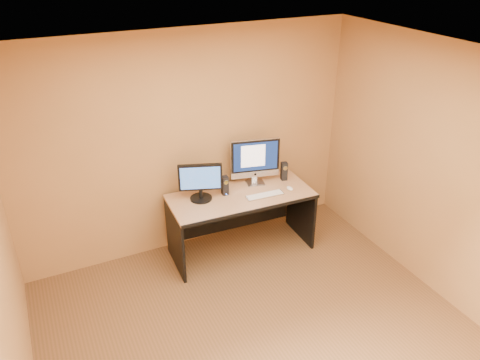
{
  "coord_description": "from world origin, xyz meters",
  "views": [
    {
      "loc": [
        -1.62,
        -2.69,
        3.41
      ],
      "look_at": [
        0.38,
        1.43,
        1.02
      ],
      "focal_mm": 35.0,
      "sensor_mm": 36.0,
      "label": 1
    }
  ],
  "objects": [
    {
      "name": "second_monitor",
      "position": [
        -0.01,
        1.64,
        0.98
      ],
      "size": [
        0.55,
        0.4,
        0.44
      ],
      "primitive_type": null,
      "rotation": [
        0.0,
        0.0,
        -0.34
      ],
      "color": "black",
      "rests_on": "desk"
    },
    {
      "name": "keyboard",
      "position": [
        0.68,
        1.39,
        0.78
      ],
      "size": [
        0.45,
        0.15,
        0.02
      ],
      "primitive_type": "cube",
      "rotation": [
        0.0,
        0.0,
        -0.06
      ],
      "color": "#B3B4B8",
      "rests_on": "desk"
    },
    {
      "name": "mouse",
      "position": [
        1.01,
        1.39,
        0.79
      ],
      "size": [
        0.06,
        0.11,
        0.04
      ],
      "primitive_type": "ellipsoid",
      "rotation": [
        0.0,
        0.0,
        0.01
      ],
      "color": "white",
      "rests_on": "desk"
    },
    {
      "name": "cable_b",
      "position": [
        0.69,
        1.85,
        0.77
      ],
      "size": [
        0.12,
        0.15,
        0.01
      ],
      "primitive_type": "cylinder",
      "rotation": [
        1.57,
        0.0,
        -0.69
      ],
      "color": "black",
      "rests_on": "desk"
    },
    {
      "name": "ceiling",
      "position": [
        0.0,
        0.0,
        2.6
      ],
      "size": [
        4.0,
        4.0,
        0.0
      ],
      "primitive_type": "plane",
      "color": "white",
      "rests_on": "walls"
    },
    {
      "name": "desk",
      "position": [
        0.44,
        1.53,
        0.38
      ],
      "size": [
        1.69,
        0.8,
        0.77
      ],
      "primitive_type": null,
      "rotation": [
        0.0,
        0.0,
        -0.05
      ],
      "color": "tan",
      "rests_on": "ground"
    },
    {
      "name": "speaker_left",
      "position": [
        0.28,
        1.63,
        0.88
      ],
      "size": [
        0.07,
        0.08,
        0.23
      ],
      "primitive_type": null,
      "rotation": [
        0.0,
        0.0,
        -0.02
      ],
      "color": "black",
      "rests_on": "desk"
    },
    {
      "name": "floor",
      "position": [
        0.0,
        0.0,
        0.0
      ],
      "size": [
        4.0,
        4.0,
        0.0
      ],
      "primitive_type": "plane",
      "color": "brown",
      "rests_on": "ground"
    },
    {
      "name": "walls",
      "position": [
        0.0,
        0.0,
        1.3
      ],
      "size": [
        4.0,
        4.0,
        2.6
      ],
      "primitive_type": null,
      "color": "#A77543",
      "rests_on": "ground"
    },
    {
      "name": "imac",
      "position": [
        0.72,
        1.71,
        1.05
      ],
      "size": [
        0.62,
        0.35,
        0.57
      ],
      "primitive_type": null,
      "rotation": [
        0.0,
        0.0,
        -0.23
      ],
      "color": "#B1B1B5",
      "rests_on": "desk"
    },
    {
      "name": "cable_a",
      "position": [
        0.75,
        1.81,
        0.77
      ],
      "size": [
        0.1,
        0.21,
        0.01
      ],
      "primitive_type": "cylinder",
      "rotation": [
        1.57,
        0.0,
        0.42
      ],
      "color": "black",
      "rests_on": "desk"
    },
    {
      "name": "speaker_right",
      "position": [
        1.08,
        1.65,
        0.88
      ],
      "size": [
        0.08,
        0.09,
        0.23
      ],
      "primitive_type": null,
      "rotation": [
        0.0,
        0.0,
        -0.21
      ],
      "color": "black",
      "rests_on": "desk"
    }
  ]
}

